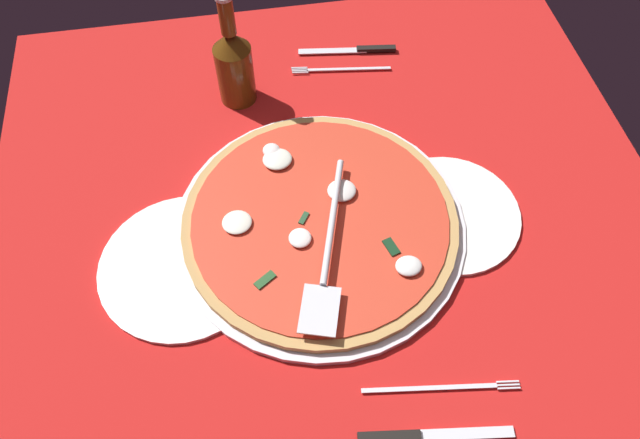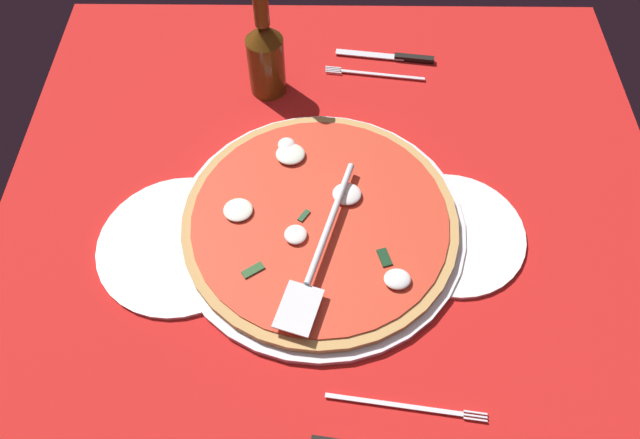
# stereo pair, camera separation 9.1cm
# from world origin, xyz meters

# --- Properties ---
(ground_plane) EXTENTS (1.06, 1.06, 0.01)m
(ground_plane) POSITION_xyz_m (0.00, 0.00, -0.00)
(ground_plane) COLOR red
(checker_pattern) EXTENTS (1.06, 1.06, 0.00)m
(checker_pattern) POSITION_xyz_m (0.00, 0.00, 0.00)
(checker_pattern) COLOR silver
(checker_pattern) RESTS_ON ground_plane
(pizza_pan) EXTENTS (0.45, 0.45, 0.01)m
(pizza_pan) POSITION_xyz_m (-0.02, -0.01, 0.01)
(pizza_pan) COLOR silver
(pizza_pan) RESTS_ON ground_plane
(dinner_plate_left) EXTENTS (0.25, 0.25, 0.01)m
(dinner_plate_left) POSITION_xyz_m (-0.23, -0.04, 0.01)
(dinner_plate_left) COLOR white
(dinner_plate_left) RESTS_ON ground_plane
(dinner_plate_right) EXTENTS (0.22, 0.22, 0.01)m
(dinner_plate_right) POSITION_xyz_m (0.18, -0.02, 0.01)
(dinner_plate_right) COLOR white
(dinner_plate_right) RESTS_ON ground_plane
(pizza) EXTENTS (0.42, 0.42, 0.03)m
(pizza) POSITION_xyz_m (-0.02, -0.01, 0.02)
(pizza) COLOR tan
(pizza) RESTS_ON pizza_pan
(pizza_server) EXTENTS (0.12, 0.29, 0.01)m
(pizza_server) POSITION_xyz_m (-0.02, -0.07, 0.05)
(pizza_server) COLOR silver
(pizza_server) RESTS_ON pizza
(place_setting_near) EXTENTS (0.22, 0.15, 0.01)m
(place_setting_near) POSITION_xyz_m (0.07, -0.31, 0.00)
(place_setting_near) COLOR white
(place_setting_near) RESTS_ON ground_plane
(place_setting_far) EXTENTS (0.21, 0.13, 0.01)m
(place_setting_far) POSITION_xyz_m (0.10, 0.35, 0.00)
(place_setting_far) COLOR white
(place_setting_far) RESTS_ON ground_plane
(beer_bottle) EXTENTS (0.06, 0.06, 0.22)m
(beer_bottle) POSITION_xyz_m (-0.12, 0.29, 0.08)
(beer_bottle) COLOR #54320D
(beer_bottle) RESTS_ON ground_plane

